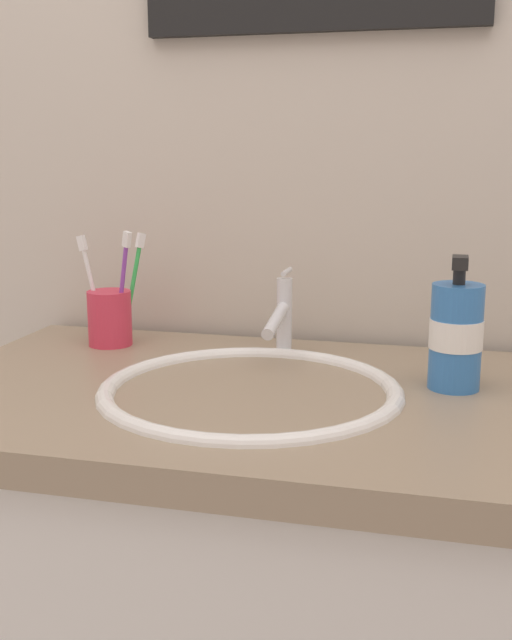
{
  "coord_description": "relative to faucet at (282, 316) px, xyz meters",
  "views": [
    {
      "loc": [
        0.23,
        -0.96,
        1.2
      ],
      "look_at": [
        -0.02,
        0.01,
        0.98
      ],
      "focal_mm": 43.77,
      "sensor_mm": 36.0,
      "label": 1
    }
  ],
  "objects": [
    {
      "name": "toothbrush_purple",
      "position": [
        -0.26,
        -0.01,
        0.05
      ],
      "size": [
        0.04,
        0.03,
        0.18
      ],
      "color": "purple",
      "rests_on": "toothbrush_cup"
    },
    {
      "name": "toothbrush_green",
      "position": [
        -0.25,
        0.03,
        0.04
      ],
      "size": [
        0.04,
        0.05,
        0.17
      ],
      "color": "green",
      "rests_on": "toothbrush_cup"
    },
    {
      "name": "soap_dispenser",
      "position": [
        0.26,
        -0.11,
        0.01
      ],
      "size": [
        0.07,
        0.07,
        0.18
      ],
      "color": "#3372BF",
      "rests_on": "vanity_counter"
    },
    {
      "name": "faucet",
      "position": [
        0.0,
        0.0,
        0.0
      ],
      "size": [
        0.02,
        0.15,
        0.13
      ],
      "color": "silver",
      "rests_on": "sink_basin"
    },
    {
      "name": "tiled_wall_back",
      "position": [
        0.02,
        0.15,
        0.24
      ],
      "size": [
        2.14,
        0.04,
        2.4
      ],
      "primitive_type": "cube",
      "color": "beige",
      "rests_on": "ground"
    },
    {
      "name": "sink_basin",
      "position": [
        -0.0,
        -0.19,
        -0.1
      ],
      "size": [
        0.4,
        0.4,
        0.11
      ],
      "color": "white",
      "rests_on": "vanity_counter"
    },
    {
      "name": "toothbrush_cup",
      "position": [
        -0.28,
        0.0,
        -0.02
      ],
      "size": [
        0.07,
        0.07,
        0.09
      ],
      "primitive_type": "cylinder",
      "color": "#D8334C",
      "rests_on": "vanity_counter"
    },
    {
      "name": "toothbrush_white",
      "position": [
        -0.31,
        0.0,
        0.04
      ],
      "size": [
        0.05,
        0.01,
        0.17
      ],
      "color": "white",
      "rests_on": "toothbrush_cup"
    }
  ]
}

